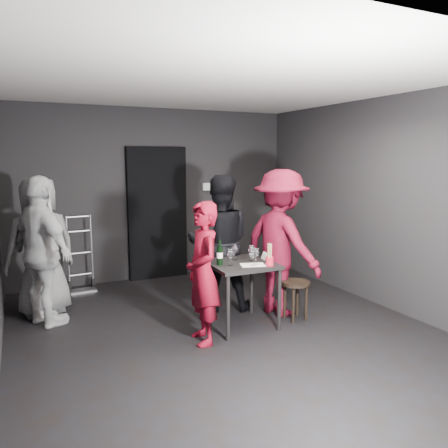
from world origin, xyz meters
name	(u,v)px	position (x,y,z in m)	size (l,w,h in m)	color
floor	(223,330)	(0.00, 0.00, 0.00)	(4.50, 5.00, 0.02)	black
ceiling	(222,83)	(0.00, 0.00, 2.70)	(4.50, 5.00, 0.02)	silver
wall_back	(156,194)	(0.00, 2.50, 1.35)	(4.50, 0.04, 2.70)	black
wall_front	(407,260)	(0.00, -2.50, 1.35)	(4.50, 0.04, 2.70)	black
wall_right	(378,203)	(2.25, 0.00, 1.35)	(0.04, 5.00, 2.70)	black
doorway	(157,213)	(0.00, 2.44, 1.05)	(0.95, 0.10, 2.10)	black
wallbox_upper	(206,187)	(0.85, 2.45, 1.45)	(0.12, 0.06, 0.12)	#B7B7B2
wallbox_lower	(217,189)	(1.05, 2.45, 1.40)	(0.10, 0.06, 0.14)	#B7B7B2
hand_truck	(81,277)	(-1.23, 2.24, 0.21)	(0.37, 0.32, 1.11)	#B2B2B7
tasting_table	(241,271)	(0.25, 0.04, 0.65)	(0.72, 0.72, 0.75)	black
stool	(296,289)	(0.93, -0.07, 0.37)	(0.34, 0.34, 0.47)	black
server_red	(203,273)	(-0.31, -0.19, 0.74)	(0.54, 0.36, 1.49)	maroon
woman_black	(219,233)	(0.28, 0.68, 0.99)	(0.96, 0.53, 1.97)	black
man_maroon	(281,229)	(0.88, 0.19, 1.07)	(1.39, 0.64, 2.15)	maroon
bystander_cream	(42,240)	(-1.78, 1.03, 1.01)	(1.18, 0.57, 2.02)	silver
bystander_grey	(40,236)	(-1.79, 1.44, 0.99)	(0.96, 0.53, 1.97)	slate
tasting_mat	(253,265)	(0.31, -0.13, 0.75)	(0.26, 0.18, 0.00)	white
wine_glass_a	(231,257)	(0.07, -0.05, 0.85)	(0.08, 0.08, 0.20)	white
wine_glass_b	(221,255)	(0.02, 0.10, 0.85)	(0.07, 0.07, 0.19)	white
wine_glass_c	(235,252)	(0.24, 0.18, 0.85)	(0.07, 0.07, 0.20)	white
wine_glass_d	(253,257)	(0.29, -0.16, 0.86)	(0.08, 0.08, 0.21)	white
wine_glass_e	(256,256)	(0.36, -0.12, 0.85)	(0.08, 0.08, 0.20)	white
wine_glass_f	(252,252)	(0.40, 0.05, 0.85)	(0.08, 0.08, 0.20)	white
wine_bottle	(220,255)	(-0.01, 0.05, 0.86)	(0.07, 0.07, 0.28)	black
breadstick_cup	(270,255)	(0.47, -0.23, 0.87)	(0.09, 0.09, 0.27)	red
reserved_card	(264,256)	(0.56, 0.04, 0.79)	(0.07, 0.12, 0.09)	white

